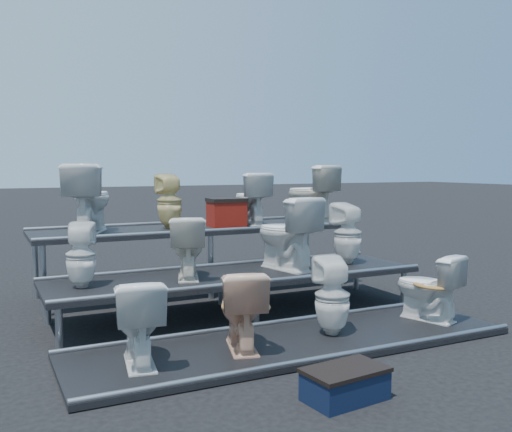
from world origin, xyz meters
name	(u,v)px	position (x,y,z in m)	size (l,w,h in m)	color
ground	(238,314)	(0.00, 0.00, 0.00)	(80.00, 80.00, 0.00)	black
tier_front	(295,343)	(0.00, -1.30, 0.03)	(4.20, 1.20, 0.06)	black
tier_mid	(238,294)	(0.00, 0.00, 0.23)	(4.20, 1.20, 0.46)	black
tier_back	(198,259)	(0.00, 1.30, 0.43)	(4.20, 1.20, 0.86)	black
toilet_0	(138,321)	(-1.46, -1.30, 0.42)	(0.40, 0.70, 0.71)	silver
toilet_1	(241,309)	(-0.55, -1.30, 0.42)	(0.40, 0.70, 0.71)	#E8B291
toilet_2	(332,296)	(0.41, -1.30, 0.43)	(0.34, 0.34, 0.75)	silver
toilet_3	(428,287)	(1.59, -1.30, 0.41)	(0.39, 0.68, 0.70)	silver
toilet_4	(81,255)	(-1.70, 0.00, 0.79)	(0.29, 0.30, 0.65)	silver
toilet_5	(187,247)	(-0.59, 0.00, 0.80)	(0.38, 0.66, 0.67)	silver
toilet_6	(286,233)	(0.62, 0.00, 0.89)	(0.48, 0.84, 0.85)	silver
toilet_7	(348,233)	(1.49, 0.00, 0.84)	(0.34, 0.35, 0.76)	silver
toilet_8	(89,198)	(-1.39, 1.30, 1.28)	(0.46, 0.82, 0.83)	silver
toilet_9	(169,201)	(-0.38, 1.30, 1.21)	(0.32, 0.33, 0.71)	#DAC782
toilet_10	(251,199)	(0.78, 1.30, 1.22)	(0.40, 0.70, 0.71)	silver
toilet_11	(310,193)	(1.75, 1.30, 1.27)	(0.46, 0.80, 0.82)	silver
red_crate	(226,214)	(0.38, 1.21, 1.02)	(0.46, 0.36, 0.33)	maroon
step_stool	(345,386)	(-0.29, -2.52, 0.10)	(0.57, 0.34, 0.21)	black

